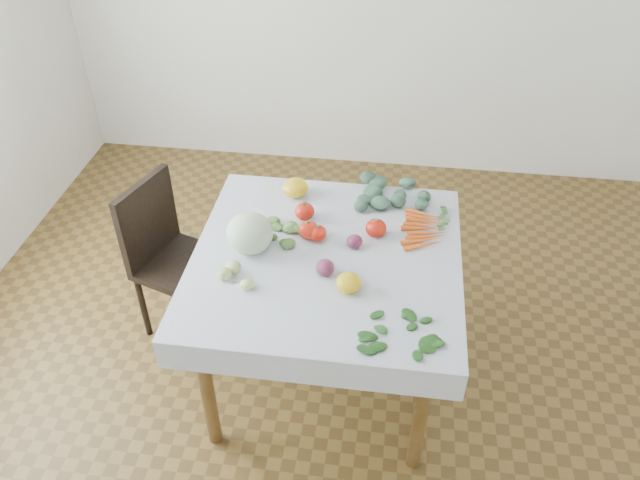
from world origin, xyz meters
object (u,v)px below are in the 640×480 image
object	(u,v)px
cabbage	(250,233)
heirloom_back	(295,188)
chair	(168,249)
carrot_bunch	(424,229)
table	(326,274)

from	to	relation	value
cabbage	heirloom_back	size ratio (longest dim) A/B	1.61
chair	carrot_bunch	bearing A→B (deg)	-1.59
table	chair	size ratio (longest dim) A/B	1.18
table	heirloom_back	size ratio (longest dim) A/B	8.18
table	chair	xyz separation A→B (m)	(-0.82, 0.26, -0.17)
heirloom_back	carrot_bunch	distance (m)	0.64
cabbage	carrot_bunch	distance (m)	0.77
table	chair	bearing A→B (deg)	162.49
chair	heirloom_back	world-z (taller)	chair
table	heirloom_back	bearing A→B (deg)	115.50
chair	table	bearing A→B (deg)	-17.51
cabbage	carrot_bunch	world-z (taller)	cabbage
table	cabbage	distance (m)	0.37
heirloom_back	carrot_bunch	world-z (taller)	heirloom_back
heirloom_back	carrot_bunch	bearing A→B (deg)	-18.22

